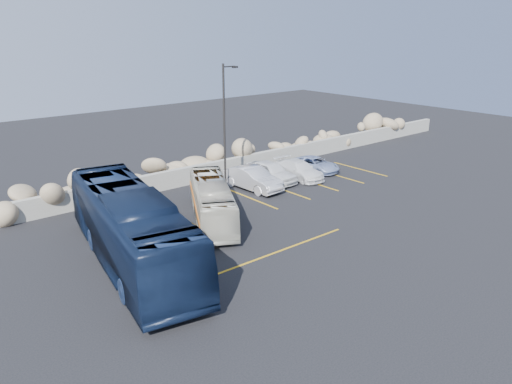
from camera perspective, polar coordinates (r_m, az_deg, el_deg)
ground at (r=24.45m, az=5.09°, el=-6.15°), size 90.00×90.00×0.00m
seawall at (r=33.25m, az=-9.55°, el=1.48°), size 60.00×0.40×1.20m
riprap_pile at (r=34.07m, az=-10.64°, el=3.05°), size 54.00×2.80×2.60m
parking_lines at (r=31.17m, az=3.99°, el=-0.60°), size 18.16×9.36×0.01m
lamppost at (r=31.69m, az=-3.56°, el=7.75°), size 1.14×0.18×8.00m
vintage_bus at (r=27.19m, az=-5.06°, el=-1.05°), size 5.47×7.85×2.21m
tour_coach at (r=22.64m, az=-14.08°, el=-4.05°), size 5.00×12.47×3.39m
car_a at (r=34.06m, az=1.71°, el=2.33°), size 1.74×4.18×1.42m
car_b at (r=32.45m, az=-0.39°, el=1.56°), size 1.81×4.51×1.46m
car_c at (r=35.03m, az=4.94°, el=2.56°), size 2.06×4.33×1.22m
car_d at (r=36.85m, az=6.80°, el=3.16°), size 1.92×3.88×1.06m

